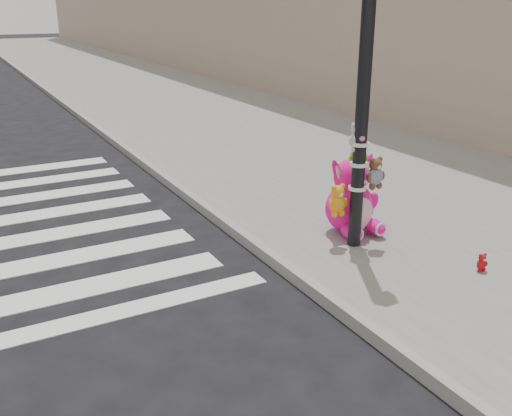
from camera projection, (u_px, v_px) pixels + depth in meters
ground at (233, 400)px, 4.60m from camera, size 120.00×120.00×0.00m
sidewalk_near at (234, 121)px, 15.08m from camera, size 7.00×80.00×0.14m
curb_edge at (104, 134)px, 13.53m from camera, size 0.12×80.00×0.15m
signal_pole at (361, 117)px, 6.68m from camera, size 0.70×0.50×4.00m
pink_bunny at (352, 201)px, 7.46m from camera, size 0.74×0.77×1.05m
red_teddy at (482, 262)px, 6.46m from camera, size 0.16×0.13×0.22m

